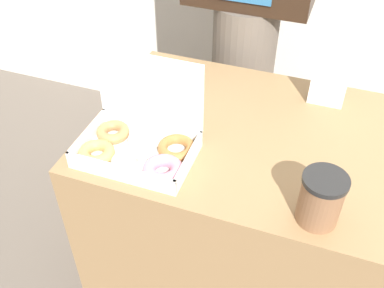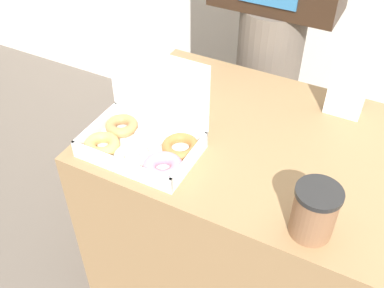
{
  "view_description": "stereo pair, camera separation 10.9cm",
  "coord_description": "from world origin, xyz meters",
  "px_view_note": "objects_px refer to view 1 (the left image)",
  "views": [
    {
      "loc": [
        0.2,
        -0.99,
        1.59
      ],
      "look_at": [
        -0.08,
        -0.21,
        0.87
      ],
      "focal_mm": 42.0,
      "sensor_mm": 36.0,
      "label": 1
    },
    {
      "loc": [
        0.3,
        -0.95,
        1.59
      ],
      "look_at": [
        -0.08,
        -0.21,
        0.87
      ],
      "focal_mm": 42.0,
      "sensor_mm": 36.0,
      "label": 2
    }
  ],
  "objects_px": {
    "coffee_cup": "(321,199)",
    "napkin_holder": "(329,82)",
    "donut_box": "(139,144)",
    "person_customer": "(248,7)"
  },
  "relations": [
    {
      "from": "coffee_cup",
      "to": "napkin_holder",
      "type": "bearing_deg",
      "value": 94.79
    },
    {
      "from": "donut_box",
      "to": "napkin_holder",
      "type": "relative_size",
      "value": 2.3
    },
    {
      "from": "coffee_cup",
      "to": "napkin_holder",
      "type": "relative_size",
      "value": 0.91
    },
    {
      "from": "donut_box",
      "to": "person_customer",
      "type": "height_order",
      "value": "person_customer"
    },
    {
      "from": "napkin_holder",
      "to": "person_customer",
      "type": "xyz_separation_m",
      "value": [
        -0.34,
        0.31,
        0.06
      ]
    },
    {
      "from": "donut_box",
      "to": "coffee_cup",
      "type": "relative_size",
      "value": 2.52
    },
    {
      "from": "coffee_cup",
      "to": "napkin_holder",
      "type": "xyz_separation_m",
      "value": [
        -0.04,
        0.48,
        0.01
      ]
    },
    {
      "from": "coffee_cup",
      "to": "napkin_holder",
      "type": "height_order",
      "value": "napkin_holder"
    },
    {
      "from": "donut_box",
      "to": "coffee_cup",
      "type": "height_order",
      "value": "donut_box"
    },
    {
      "from": "coffee_cup",
      "to": "person_customer",
      "type": "height_order",
      "value": "person_customer"
    }
  ]
}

